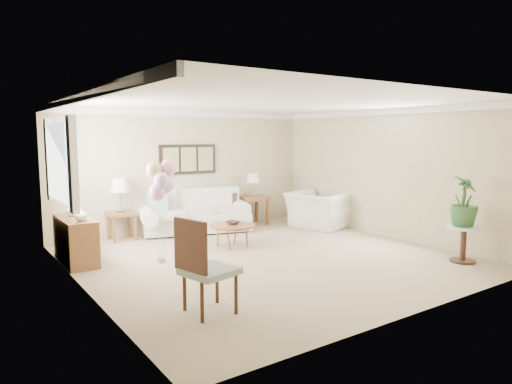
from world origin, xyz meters
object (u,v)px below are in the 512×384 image
armchair (318,210)px  accent_chair (203,265)px  coffee_table (232,226)px  sofa (195,215)px  balloon_cluster (161,180)px

armchair → accent_chair: accent_chair is taller
coffee_table → armchair: armchair is taller
coffee_table → accent_chair: size_ratio=0.75×
sofa → balloon_cluster: balloon_cluster is taller
accent_chair → armchair: bearing=33.9°
armchair → balloon_cluster: (-4.08, -0.77, 0.97)m
balloon_cluster → sofa: bearing=51.1°
coffee_table → armchair: size_ratio=0.69×
accent_chair → balloon_cluster: (0.48, 2.29, 0.78)m
balloon_cluster → coffee_table: bearing=10.8°
coffee_table → armchair: (2.59, 0.48, 0.01)m
sofa → coffee_table: sofa is taller
coffee_table → accent_chair: (-1.97, -2.58, 0.19)m
balloon_cluster → armchair: bearing=10.6°
accent_chair → coffee_table: bearing=52.6°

